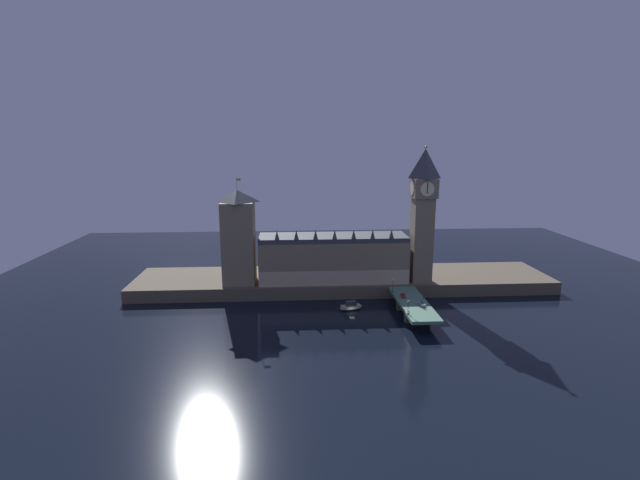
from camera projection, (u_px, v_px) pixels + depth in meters
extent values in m
plane|color=black|center=(352.00, 312.00, 213.24)|extent=(400.00, 400.00, 0.00)
cube|color=brown|center=(343.00, 281.00, 250.61)|extent=(220.00, 42.00, 6.52)
cube|color=#7F7056|center=(333.00, 260.00, 239.75)|extent=(75.51, 21.48, 21.13)
cube|color=tan|center=(335.00, 278.00, 230.57)|extent=(75.51, 0.20, 7.61)
cube|color=#383D42|center=(333.00, 238.00, 237.27)|extent=(75.51, 19.76, 2.40)
cone|color=#383D42|center=(277.00, 235.00, 225.91)|extent=(2.40, 2.40, 4.65)
cone|color=#383D42|center=(296.00, 235.00, 226.48)|extent=(2.40, 2.40, 4.65)
cone|color=#383D42|center=(316.00, 235.00, 227.05)|extent=(2.40, 2.40, 4.65)
cone|color=#383D42|center=(335.00, 234.00, 227.63)|extent=(2.40, 2.40, 4.65)
cone|color=#383D42|center=(354.00, 234.00, 228.20)|extent=(2.40, 2.40, 4.65)
cone|color=#383D42|center=(373.00, 234.00, 228.77)|extent=(2.40, 2.40, 4.65)
cone|color=#383D42|center=(392.00, 234.00, 229.35)|extent=(2.40, 2.40, 4.65)
cube|color=#7F7056|center=(421.00, 240.00, 235.50)|extent=(9.94, 9.94, 43.13)
cube|color=#7F7056|center=(424.00, 188.00, 229.96)|extent=(11.72, 11.72, 9.65)
cylinder|color=beige|center=(427.00, 189.00, 224.12)|extent=(6.91, 0.25, 6.91)
cylinder|color=beige|center=(421.00, 187.00, 235.80)|extent=(6.91, 0.25, 6.91)
cylinder|color=beige|center=(436.00, 188.00, 230.32)|extent=(0.25, 6.91, 6.91)
cylinder|color=beige|center=(412.00, 188.00, 229.59)|extent=(0.25, 6.91, 6.91)
cube|color=black|center=(428.00, 188.00, 223.83)|extent=(0.36, 0.10, 5.18)
pyramid|color=#383D42|center=(425.00, 163.00, 227.42)|extent=(11.72, 11.72, 14.46)
sphere|color=gold|center=(426.00, 147.00, 225.74)|extent=(1.60, 1.60, 1.60)
cube|color=#7F7056|center=(239.00, 243.00, 232.98)|extent=(15.92, 15.92, 41.42)
pyramid|color=#383D42|center=(237.00, 196.00, 228.00)|extent=(16.24, 16.24, 5.90)
cylinder|color=#99999E|center=(237.00, 184.00, 226.75)|extent=(0.24, 0.24, 6.00)
cube|color=gold|center=(239.00, 179.00, 226.38)|extent=(2.00, 0.08, 1.20)
cube|color=#4C7560|center=(413.00, 304.00, 208.83)|extent=(13.13, 46.00, 1.40)
cube|color=brown|center=(417.00, 316.00, 202.01)|extent=(11.16, 3.20, 4.83)
cube|color=brown|center=(409.00, 304.00, 216.97)|extent=(11.16, 3.20, 4.83)
cube|color=red|center=(403.00, 296.00, 215.58)|extent=(1.84, 4.03, 0.87)
cube|color=black|center=(403.00, 294.00, 215.45)|extent=(1.51, 1.81, 0.45)
cylinder|color=black|center=(401.00, 295.00, 216.81)|extent=(0.22, 0.64, 0.64)
cylinder|color=black|center=(404.00, 295.00, 216.92)|extent=(0.22, 0.64, 0.64)
cylinder|color=black|center=(402.00, 297.00, 214.37)|extent=(0.22, 0.64, 0.64)
cylinder|color=black|center=(406.00, 297.00, 214.48)|extent=(0.22, 0.64, 0.64)
cube|color=silver|center=(422.00, 304.00, 204.33)|extent=(1.90, 4.03, 0.97)
cube|color=black|center=(422.00, 302.00, 204.18)|extent=(1.55, 1.81, 0.45)
cylinder|color=black|center=(425.00, 306.00, 203.24)|extent=(0.22, 0.64, 0.64)
cylinder|color=black|center=(421.00, 306.00, 203.13)|extent=(0.22, 0.64, 0.64)
cylinder|color=black|center=(424.00, 304.00, 205.68)|extent=(0.22, 0.64, 0.64)
cylinder|color=black|center=(420.00, 304.00, 205.57)|extent=(0.22, 0.64, 0.64)
cylinder|color=black|center=(409.00, 314.00, 193.50)|extent=(0.28, 0.28, 0.87)
cylinder|color=brown|center=(409.00, 312.00, 193.33)|extent=(0.38, 0.38, 0.73)
sphere|color=tan|center=(409.00, 311.00, 193.23)|extent=(0.24, 0.24, 0.24)
cylinder|color=black|center=(423.00, 298.00, 212.68)|extent=(0.28, 0.28, 0.79)
cylinder|color=#47384C|center=(424.00, 297.00, 212.53)|extent=(0.38, 0.38, 0.66)
sphere|color=tan|center=(424.00, 296.00, 212.44)|extent=(0.21, 0.21, 0.21)
cylinder|color=#2D3333|center=(408.00, 314.00, 193.89)|extent=(0.56, 0.56, 0.50)
cylinder|color=#2D3333|center=(408.00, 308.00, 193.32)|extent=(0.18, 0.18, 4.98)
sphere|color=#F9E5A3|center=(408.00, 301.00, 192.68)|extent=(0.60, 0.60, 0.60)
sphere|color=#F9E5A3|center=(407.00, 302.00, 192.72)|extent=(0.44, 0.44, 0.44)
sphere|color=#F9E5A3|center=(409.00, 301.00, 192.78)|extent=(0.44, 0.44, 0.44)
cylinder|color=#2D3333|center=(393.00, 291.00, 222.62)|extent=(0.56, 0.56, 0.50)
cylinder|color=#2D3333|center=(393.00, 285.00, 221.99)|extent=(0.18, 0.18, 5.52)
sphere|color=#F9E5A3|center=(393.00, 279.00, 221.29)|extent=(0.60, 0.60, 0.60)
sphere|color=#F9E5A3|center=(392.00, 280.00, 221.34)|extent=(0.44, 0.44, 0.44)
sphere|color=#F9E5A3|center=(394.00, 280.00, 221.39)|extent=(0.44, 0.44, 0.44)
ellipsoid|color=#B2A893|center=(351.00, 307.00, 216.74)|extent=(11.57, 7.49, 2.04)
cube|color=tan|center=(351.00, 306.00, 216.55)|extent=(10.08, 6.21, 0.24)
cube|color=#2D333D|center=(351.00, 303.00, 216.31)|extent=(5.42, 4.18, 2.04)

